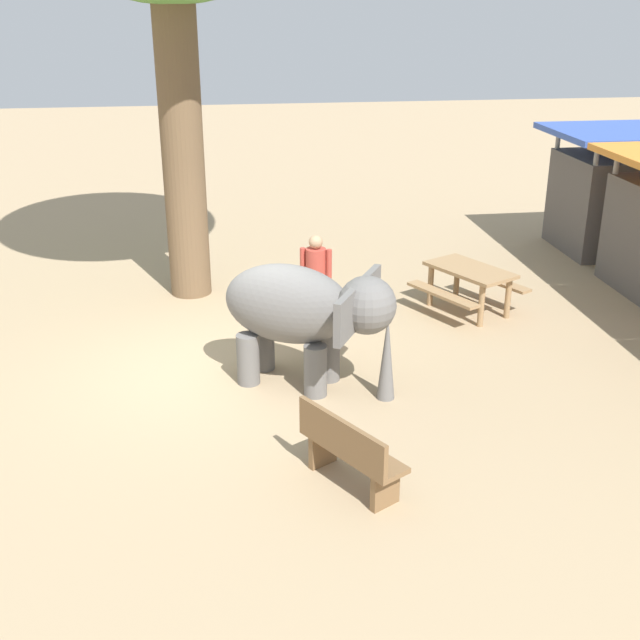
# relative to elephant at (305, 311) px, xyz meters

# --- Properties ---
(ground_plane) EXTENTS (60.00, 60.00, 0.00)m
(ground_plane) POSITION_rel_elephant_xyz_m (-0.63, -1.26, -1.10)
(ground_plane) COLOR tan
(elephant) EXTENTS (2.10, 2.40, 1.72)m
(elephant) POSITION_rel_elephant_xyz_m (0.00, 0.00, 0.00)
(elephant) COLOR slate
(elephant) RESTS_ON ground_plane
(person_handler) EXTENTS (0.32, 0.48, 1.62)m
(person_handler) POSITION_rel_elephant_xyz_m (-1.84, 0.40, -0.15)
(person_handler) COLOR #3F3833
(person_handler) RESTS_ON ground_plane
(wooden_bench) EXTENTS (1.41, 1.06, 0.88)m
(wooden_bench) POSITION_rel_elephant_xyz_m (2.57, 0.15, -0.63)
(wooden_bench) COLOR brown
(wooden_bench) RESTS_ON ground_plane
(picnic_table_near) EXTENTS (2.02, 2.01, 0.78)m
(picnic_table_near) POSITION_rel_elephant_xyz_m (-2.36, 3.10, -0.51)
(picnic_table_near) COLOR #9E7A51
(picnic_table_near) RESTS_ON ground_plane
(market_stall_blue) EXTENTS (2.50, 2.50, 2.52)m
(market_stall_blue) POSITION_rel_elephant_xyz_m (-5.45, 7.04, 0.04)
(market_stall_blue) COLOR #59514C
(market_stall_blue) RESTS_ON ground_plane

